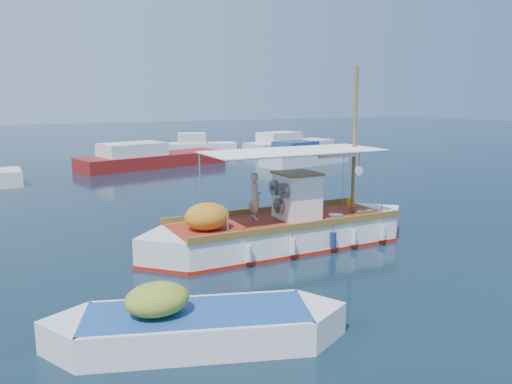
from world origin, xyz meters
name	(u,v)px	position (x,y,z in m)	size (l,w,h in m)	color
ground	(297,250)	(0.00, 0.00, 0.00)	(160.00, 160.00, 0.00)	black
fishing_caique	(282,231)	(-0.22, 0.50, 0.48)	(9.04, 2.58, 5.51)	white
dinghy	(194,329)	(-4.62, -4.04, 0.29)	(5.31, 2.75, 1.36)	white
bg_boat_n	(149,159)	(0.80, 19.76, 0.49)	(10.07, 5.07, 1.80)	maroon
bg_boat_ne	(303,157)	(10.26, 16.13, 0.49)	(6.85, 3.83, 1.80)	silver
bg_boat_e	(288,145)	(13.81, 24.25, 0.49)	(8.67, 4.51, 1.80)	silver
bg_boat_far_n	(200,147)	(6.62, 26.12, 0.49)	(5.81, 3.49, 1.80)	silver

